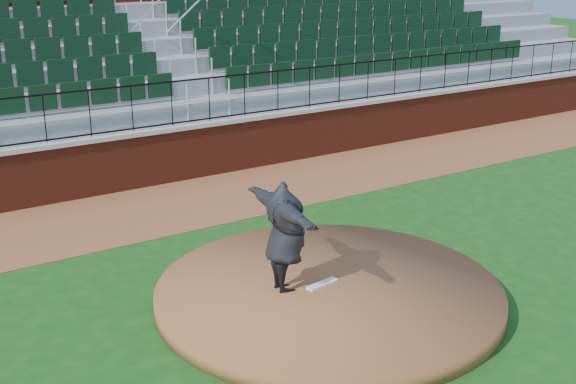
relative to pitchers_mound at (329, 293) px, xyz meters
name	(u,v)px	position (x,y,z in m)	size (l,w,h in m)	color
ground	(341,297)	(0.23, -0.02, -0.12)	(90.00, 90.00, 0.00)	#144413
warning_track	(187,202)	(0.23, 5.38, -0.12)	(34.00, 3.20, 0.01)	brown
field_wall	(155,158)	(0.23, 6.98, 0.47)	(34.00, 0.35, 1.20)	maroon
wall_cap	(154,130)	(0.23, 6.98, 1.12)	(34.00, 0.45, 0.10)	#B7B7B7
wall_railing	(152,106)	(0.23, 6.98, 1.67)	(34.00, 0.05, 1.00)	black
seating_stands	(107,68)	(0.23, 9.70, 2.18)	(34.00, 5.10, 4.60)	gray
concourse_wall	(70,39)	(0.23, 12.50, 2.62)	(34.00, 0.50, 5.50)	maroon
pitchers_mound	(329,293)	(0.00, 0.00, 0.00)	(5.26, 5.26, 0.25)	brown
pitching_rubber	(322,284)	(-0.07, 0.06, 0.14)	(0.56, 0.14, 0.04)	white
pitcher	(285,236)	(-0.62, 0.26, 0.98)	(2.09, 0.57, 1.70)	black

